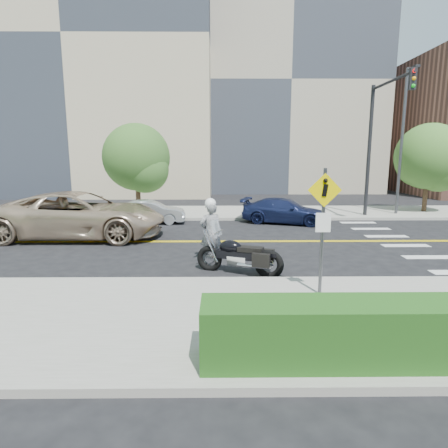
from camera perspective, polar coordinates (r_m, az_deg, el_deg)
ground_plane at (r=15.33m, az=-7.37°, el=-2.66°), size 120.00×120.00×0.00m
sidewalk_near at (r=8.26m, az=-13.62°, el=-13.85°), size 60.00×5.00×0.15m
sidewalk_far at (r=22.65m, az=-5.16°, el=1.77°), size 60.00×5.00×0.15m
building_left at (r=39.73m, az=-19.45°, el=22.95°), size 22.00×14.00×25.00m
building_mid at (r=41.82m, az=8.41°, el=19.24°), size 18.00×14.00×20.00m
lamp_post at (r=23.65m, az=25.45°, el=11.10°), size 0.16×0.16×8.00m
traffic_light at (r=21.56m, az=22.33°, el=12.88°), size 0.28×4.50×7.00m
pedestrian_sign at (r=8.97m, az=14.87°, el=0.63°), size 0.78×0.08×3.00m
motorcyclist at (r=11.98m, az=-2.07°, el=-1.08°), size 0.84×0.68×2.12m
motorcycle at (r=10.97m, az=2.37°, el=-3.61°), size 2.67×1.61×1.56m
suv at (r=16.87m, az=-21.11°, el=1.30°), size 7.08×3.32×1.96m
parked_car_silver at (r=19.57m, az=-11.25°, el=1.81°), size 3.67×1.46×1.19m
parked_car_blue at (r=19.52m, az=9.22°, el=1.98°), size 4.74×3.06×1.28m
tree_far_a at (r=22.61m, az=-13.18°, el=9.86°), size 3.87×3.87×5.29m
tree_far_b at (r=25.39m, az=28.76°, el=9.00°), size 3.85×3.85×5.33m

